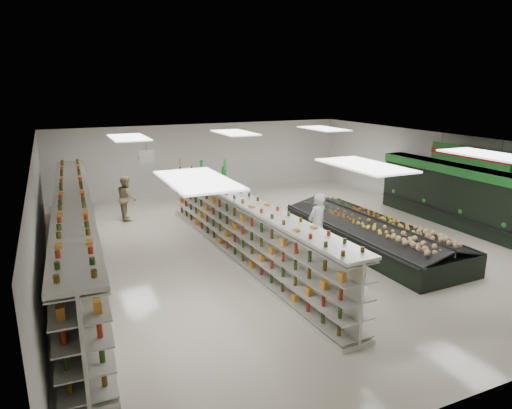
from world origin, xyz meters
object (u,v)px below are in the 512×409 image
produce_island (370,233)px  soda_endcap (213,183)px  gondola_center (242,231)px  shopper_background (127,198)px  shopper_main (317,225)px  gondola_left (76,238)px

produce_island → soda_endcap: 7.81m
gondola_center → shopper_background: size_ratio=6.30×
soda_endcap → shopper_main: bearing=-84.7°
soda_endcap → shopper_main: shopper_main is taller
gondola_center → shopper_main: bearing=-20.9°
produce_island → gondola_center: bearing=170.3°
gondola_left → produce_island: 8.70m
gondola_left → shopper_main: size_ratio=6.36×
gondola_center → shopper_background: gondola_center is taller
gondola_left → gondola_center: size_ratio=1.14×
gondola_left → gondola_center: gondola_left is taller
gondola_left → shopper_background: bearing=68.0°
soda_endcap → shopper_background: size_ratio=1.03×
produce_island → soda_endcap: size_ratio=3.80×
produce_island → soda_endcap: (-2.67, 7.33, 0.40)m
shopper_main → shopper_background: size_ratio=1.14×
gondola_left → gondola_center: bearing=-10.1°
gondola_left → shopper_main: bearing=-12.1°
produce_island → soda_endcap: bearing=110.0°
soda_endcap → shopper_main: (0.68, -7.34, 0.12)m
gondola_left → soda_endcap: bearing=46.4°
gondola_center → produce_island: gondola_center is taller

